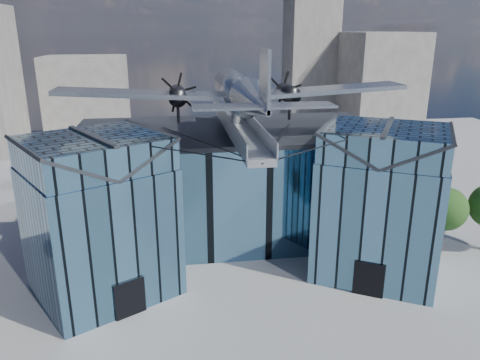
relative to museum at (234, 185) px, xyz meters
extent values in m
plane|color=gray|center=(0.00, -5.82, -5.54)|extent=(120.00, 120.00, 0.00)
cube|color=teal|center=(0.00, 3.18, -0.79)|extent=(28.00, 14.00, 9.50)
cube|color=#282A30|center=(0.00, 3.18, 4.16)|extent=(28.00, 14.00, 0.40)
cube|color=teal|center=(-10.50, -6.82, -0.79)|extent=(11.79, 11.43, 9.50)
cube|color=teal|center=(-10.50, -6.82, 5.06)|extent=(11.56, 11.20, 2.20)
cube|color=#282A30|center=(-12.45, -7.94, 5.06)|extent=(7.98, 9.23, 2.40)
cube|color=#282A30|center=(-8.55, -5.69, 5.06)|extent=(7.98, 9.23, 2.40)
cube|color=#282A30|center=(-10.50, -6.82, 6.21)|extent=(4.30, 7.10, 0.18)
cube|color=black|center=(-8.48, -10.33, -4.24)|extent=(2.03, 1.32, 2.60)
cube|color=black|center=(-6.60, -4.57, -0.79)|extent=(0.34, 0.34, 9.50)
cube|color=teal|center=(10.50, -6.82, -0.79)|extent=(11.79, 11.43, 9.50)
cube|color=teal|center=(10.50, -6.82, 5.06)|extent=(11.56, 11.20, 2.20)
cube|color=#282A30|center=(8.55, -5.69, 5.06)|extent=(7.98, 9.23, 2.40)
cube|color=#282A30|center=(12.45, -7.94, 5.06)|extent=(7.98, 9.23, 2.40)
cube|color=#282A30|center=(10.50, -6.82, 6.21)|extent=(4.30, 7.10, 0.18)
cube|color=black|center=(8.48, -10.33, -4.24)|extent=(2.03, 1.32, 2.60)
cube|color=black|center=(6.60, -4.57, -0.79)|extent=(0.34, 0.34, 9.50)
cube|color=#9BA0A8|center=(0.00, -2.32, 5.56)|extent=(1.80, 21.00, 0.50)
cube|color=#9BA0A8|center=(-0.90, -2.32, 6.21)|extent=(0.08, 21.00, 1.10)
cube|color=#9BA0A8|center=(0.90, -2.32, 6.21)|extent=(0.08, 21.00, 1.10)
cylinder|color=#9BA0A8|center=(0.00, 7.18, 4.89)|extent=(0.44, 0.44, 1.35)
cylinder|color=#9BA0A8|center=(0.00, 1.18, 4.89)|extent=(0.44, 0.44, 1.35)
cylinder|color=#9BA0A8|center=(0.00, -2.82, 4.89)|extent=(0.44, 0.44, 1.35)
cylinder|color=#9BA0A8|center=(0.00, -1.82, 6.51)|extent=(0.70, 0.70, 1.40)
cylinder|color=black|center=(-5.25, -9.82, 5.86)|extent=(10.55, 6.08, 0.69)
cylinder|color=black|center=(5.25, -9.82, 5.86)|extent=(10.55, 6.08, 0.69)
cylinder|color=black|center=(-3.00, -4.32, 5.01)|extent=(6.09, 17.04, 1.19)
cylinder|color=black|center=(3.00, -4.32, 5.01)|extent=(6.09, 17.04, 1.19)
cylinder|color=#A1A7AD|center=(0.00, -1.82, 8.46)|extent=(2.50, 11.00, 2.50)
sphere|color=#A1A7AD|center=(0.00, 3.68, 8.46)|extent=(2.50, 2.50, 2.50)
cube|color=black|center=(0.00, 2.68, 9.15)|extent=(1.60, 1.40, 0.50)
cone|color=#A1A7AD|center=(0.00, -10.82, 8.76)|extent=(2.50, 7.00, 2.50)
cube|color=#A1A7AD|center=(0.00, -13.12, 10.36)|extent=(0.18, 2.40, 3.40)
cube|color=#A1A7AD|center=(0.00, -13.02, 8.96)|extent=(8.00, 1.80, 0.14)
cube|color=#A1A7AD|center=(-7.00, -0.82, 8.16)|extent=(14.00, 3.20, 1.08)
cylinder|color=black|center=(-4.60, -0.22, 7.91)|extent=(1.44, 3.20, 1.44)
cone|color=black|center=(-4.60, 1.58, 7.91)|extent=(0.70, 0.70, 0.70)
cube|color=black|center=(-4.60, 1.73, 7.91)|extent=(1.05, 0.06, 3.33)
cube|color=black|center=(-4.60, 1.73, 7.91)|extent=(2.53, 0.06, 2.53)
cube|color=black|center=(-4.60, 1.73, 7.91)|extent=(3.33, 0.06, 1.05)
cylinder|color=black|center=(-4.60, -0.82, 6.69)|extent=(0.24, 0.24, 1.75)
cube|color=#A1A7AD|center=(7.00, -0.82, 8.16)|extent=(14.00, 3.20, 1.08)
cylinder|color=black|center=(4.60, -0.22, 7.91)|extent=(1.44, 3.20, 1.44)
cone|color=black|center=(4.60, 1.58, 7.91)|extent=(0.70, 0.70, 0.70)
cube|color=black|center=(4.60, 1.73, 7.91)|extent=(1.05, 0.06, 3.33)
cube|color=black|center=(4.60, 1.73, 7.91)|extent=(2.53, 0.06, 2.53)
cube|color=black|center=(4.60, 1.73, 7.91)|extent=(3.33, 0.06, 1.05)
cylinder|color=black|center=(4.60, -0.82, 6.69)|extent=(0.24, 0.24, 1.75)
cube|color=gray|center=(32.00, 42.18, 3.46)|extent=(12.00, 14.00, 18.00)
cube|color=gray|center=(-20.00, 49.18, 1.46)|extent=(14.00, 10.00, 14.00)
cube|color=gray|center=(22.00, 52.18, 7.46)|extent=(9.00, 9.00, 26.00)
cylinder|color=#321F14|center=(17.64, -4.44, -4.11)|extent=(0.45, 0.45, 2.86)
sphere|color=#244618|center=(17.64, -4.44, -1.56)|extent=(4.24, 4.24, 3.73)
camera|label=1|loc=(-5.14, -38.60, 13.11)|focal=35.00mm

